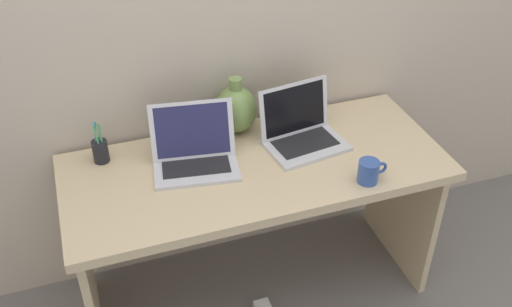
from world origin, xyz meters
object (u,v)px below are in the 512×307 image
laptop_right (300,128)px  coffee_mug (369,171)px  green_vase (236,109)px  laptop_left (194,149)px  power_brick (263,307)px  pen_cup (100,150)px

laptop_right → coffee_mug: size_ratio=2.94×
green_vase → coffee_mug: 0.62m
laptop_left → power_brick: 0.82m
laptop_left → coffee_mug: bearing=-29.0°
pen_cup → power_brick: (0.56, -0.34, -0.76)m
laptop_left → laptop_right: (0.45, 0.01, 0.00)m
pen_cup → laptop_right: bearing=-8.7°
laptop_right → green_vase: 0.28m
laptop_left → green_vase: size_ratio=1.45×
laptop_right → green_vase: (-0.22, 0.16, 0.04)m
laptop_left → green_vase: 0.28m
coffee_mug → pen_cup: (-0.93, 0.45, 0.01)m
green_vase → laptop_left: bearing=-142.8°
power_brick → pen_cup: bearing=148.6°
coffee_mug → power_brick: 0.85m
laptop_left → pen_cup: (-0.34, 0.13, -0.01)m
laptop_left → coffee_mug: (0.59, -0.32, -0.02)m
green_vase → power_brick: (-0.01, -0.38, -0.81)m
laptop_left → green_vase: green_vase is taller
green_vase → coffee_mug: bearing=-53.6°
laptop_right → pen_cup: 0.80m
laptop_right → coffee_mug: laptop_right is taller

